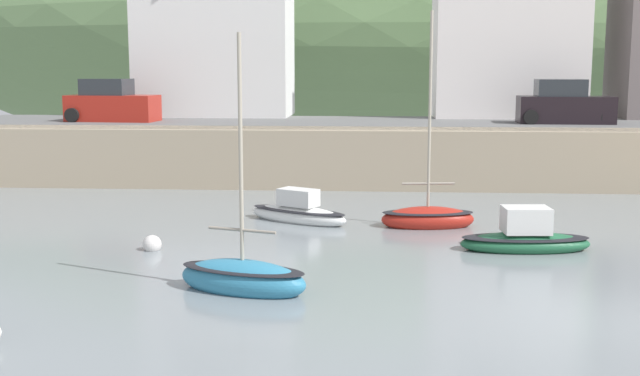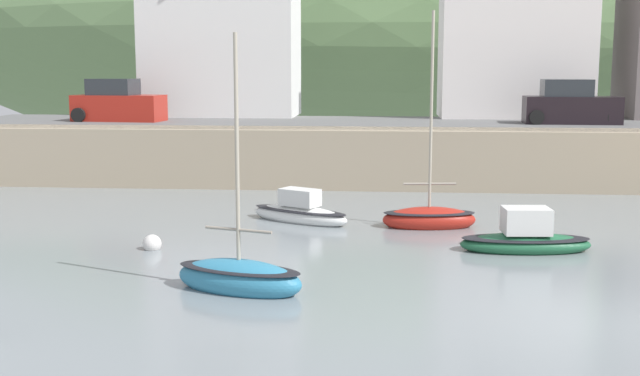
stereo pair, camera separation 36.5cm
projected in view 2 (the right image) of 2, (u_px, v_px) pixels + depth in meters
name	position (u px, v px, depth m)	size (l,w,h in m)	color
quay_seawall	(490.00, 154.00, 32.37)	(48.00, 9.40, 2.40)	tan
hillside_backdrop	(377.00, 36.00, 68.98)	(80.00, 44.00, 21.52)	#668755
waterfront_building_left	(221.00, 9.00, 40.02)	(7.95, 4.72, 10.62)	white
waterfront_building_centre	(516.00, 4.00, 38.78)	(7.53, 4.41, 10.94)	white
sailboat_far_left	(300.00, 212.00, 25.23)	(3.57, 2.58, 1.20)	white
sailboat_blue_trim	(239.00, 277.00, 17.45)	(3.21, 2.01, 5.83)	teal
sailboat_tall_mast	(429.00, 217.00, 24.37)	(3.00, 1.51, 6.74)	#AA2318
rowboat_small_beached	(526.00, 239.00, 21.22)	(3.60, 1.53, 1.32)	#1F5C3A
parked_car_near_slipway	(118.00, 104.00, 36.62)	(4.24, 2.09, 1.95)	#AB2319
parked_car_by_wall	(570.00, 105.00, 34.92)	(4.17, 1.87, 1.95)	black
mooring_buoy	(152.00, 244.00, 21.41)	(0.51, 0.51, 0.51)	silver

